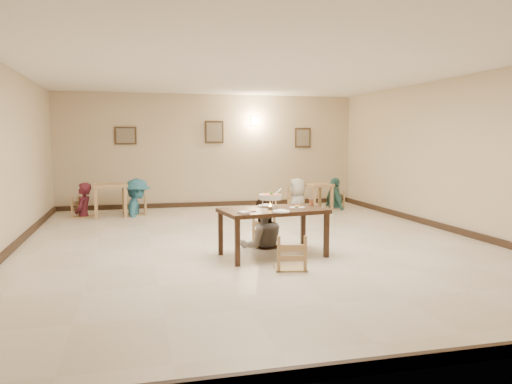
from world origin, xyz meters
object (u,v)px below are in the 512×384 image
object	(u,v)px
chair_far	(263,218)
curry_warmer	(270,197)
drink_glass	(311,202)
bg_diner_a	(83,183)
bg_chair_lr	(137,197)
bg_chair_rl	(297,190)
bg_diner_b	(137,179)
bg_chair_rr	(335,192)
bg_diner_c	(297,178)
bg_table_right	(317,189)
bg_table_left	(110,190)
main_diner	(262,198)
chair_near	(290,236)
bg_diner_d	(335,178)
bg_chair_ll	(83,198)
main_table	(273,214)

from	to	relation	value
chair_far	curry_warmer	distance (m)	0.90
drink_glass	bg_diner_a	size ratio (longest dim) A/B	0.09
bg_chair_lr	bg_chair_rl	bearing A→B (deg)	86.94
bg_diner_b	bg_chair_rr	bearing A→B (deg)	-86.08
bg_diner_b	chair_far	bearing A→B (deg)	-149.19
drink_glass	chair_far	bearing A→B (deg)	137.33
bg_chair_rr	bg_diner_c	size ratio (longest dim) A/B	0.54
bg_diner_a	chair_far	bearing A→B (deg)	52.53
bg_table_right	chair_far	bearing A→B (deg)	-122.21
bg_chair_rl	bg_diner_b	bearing A→B (deg)	100.23
bg_diner_c	bg_table_left	bearing A→B (deg)	-85.74
bg_diner_b	bg_diner_c	size ratio (longest dim) A/B	1.08
drink_glass	bg_diner_a	xyz separation A→B (m)	(-3.91, 4.65, 0.00)
chair_far	bg_diner_a	distance (m)	5.21
bg_chair_lr	bg_table_right	bearing A→B (deg)	86.59
main_diner	bg_chair_lr	xyz separation A→B (m)	(-2.01, 4.17, -0.38)
chair_near	bg_table_left	bearing A→B (deg)	-53.68
drink_glass	bg_diner_a	bearing A→B (deg)	130.05
bg_table_left	bg_diner_c	bearing A→B (deg)	0.06
bg_diner_b	bg_diner_d	bearing A→B (deg)	-86.08
bg_table_left	bg_diner_d	distance (m)	5.68
bg_chair_ll	bg_diner_a	world-z (taller)	bg_diner_a
chair_far	curry_warmer	size ratio (longest dim) A/B	2.43
bg_diner_c	bg_diner_d	xyz separation A→B (m)	(1.05, 0.04, -0.00)
chair_near	bg_diner_c	world-z (taller)	bg_diner_c
curry_warmer	bg_chair_ll	bearing A→B (deg)	123.36
bg_diner_c	bg_table_right	bearing A→B (deg)	90.17
drink_glass	bg_diner_a	world-z (taller)	bg_diner_a
bg_chair_rr	bg_chair_ll	bearing A→B (deg)	-89.62
chair_far	bg_chair_ll	bearing A→B (deg)	149.56
curry_warmer	bg_chair_ll	size ratio (longest dim) A/B	0.43
bg_chair_ll	bg_diner_c	size ratio (longest dim) A/B	0.55
main_diner	bg_chair_lr	distance (m)	4.64
chair_near	bg_table_left	size ratio (longest dim) A/B	1.13
chair_far	bg_table_right	size ratio (longest dim) A/B	1.19
chair_far	bg_diner_c	distance (m)	4.49
drink_glass	bg_table_right	xyz separation A→B (m)	(1.85, 4.58, -0.27)
drink_glass	bg_diner_d	distance (m)	5.22
curry_warmer	bg_diner_d	world-z (taller)	bg_diner_d
bg_chair_rr	bg_diner_d	world-z (taller)	bg_diner_d
main_diner	bg_table_right	distance (m)	4.80
curry_warmer	bg_chair_ll	world-z (taller)	curry_warmer
bg_table_right	bg_diner_c	size ratio (longest dim) A/B	0.49
main_table	bg_chair_rr	bearing A→B (deg)	49.23
drink_glass	bg_chair_rr	size ratio (longest dim) A/B	0.16
main_diner	bg_chair_lr	size ratio (longest dim) A/B	1.85
drink_glass	bg_table_right	size ratio (longest dim) A/B	0.18
bg_chair_lr	bg_diner_a	distance (m)	1.27
bg_chair_lr	bg_chair_rl	world-z (taller)	bg_chair_rl
main_table	drink_glass	world-z (taller)	drink_glass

